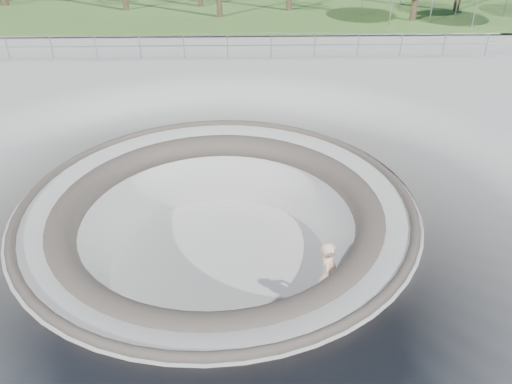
# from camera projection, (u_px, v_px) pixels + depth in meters

# --- Properties ---
(ground) EXTENTS (180.00, 180.00, 0.00)m
(ground) POSITION_uv_depth(u_px,v_px,m) (217.00, 202.00, 12.99)
(ground) COLOR #A5A5A0
(ground) RESTS_ON ground
(skate_bowl) EXTENTS (14.00, 14.00, 4.10)m
(skate_bowl) POSITION_uv_depth(u_px,v_px,m) (220.00, 257.00, 13.96)
(skate_bowl) COLOR #A5A5A0
(skate_bowl) RESTS_ON ground
(distant_hills) EXTENTS (103.20, 45.00, 28.60)m
(distant_hills) POSITION_uv_depth(u_px,v_px,m) (266.00, 8.00, 65.26)
(distant_hills) COLOR brown
(distant_hills) RESTS_ON ground
(safety_railing) EXTENTS (25.00, 0.06, 1.03)m
(safety_railing) POSITION_uv_depth(u_px,v_px,m) (228.00, 46.00, 22.80)
(safety_railing) COLOR #919499
(safety_railing) RESTS_ON ground
(skateboard) EXTENTS (0.80, 0.50, 0.08)m
(skateboard) POSITION_uv_depth(u_px,v_px,m) (325.00, 305.00, 12.37)
(skateboard) COLOR brown
(skateboard) RESTS_ON ground
(skater) EXTENTS (0.60, 0.78, 1.90)m
(skater) POSITION_uv_depth(u_px,v_px,m) (328.00, 276.00, 11.86)
(skater) COLOR #E6B295
(skater) RESTS_ON skateboard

